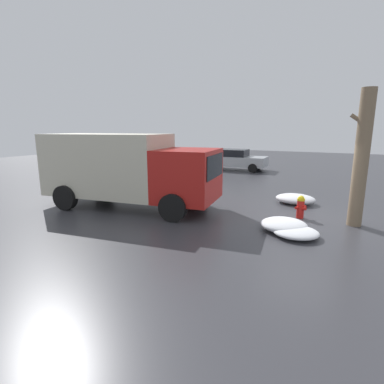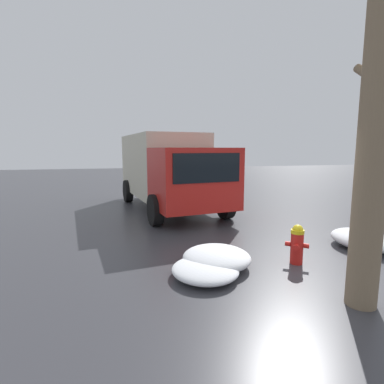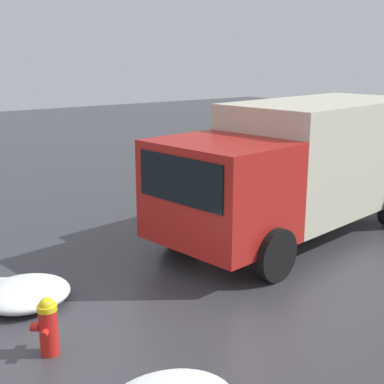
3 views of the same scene
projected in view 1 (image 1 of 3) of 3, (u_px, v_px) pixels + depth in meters
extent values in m
plane|color=#38383D|center=(300.00, 218.00, 9.87)|extent=(60.00, 60.00, 0.00)
cylinder|color=red|center=(300.00, 209.00, 9.81)|extent=(0.23, 0.23, 0.59)
cylinder|color=yellow|center=(301.00, 200.00, 9.74)|extent=(0.25, 0.25, 0.07)
sphere|color=yellow|center=(301.00, 199.00, 9.73)|extent=(0.20, 0.20, 0.20)
cylinder|color=red|center=(304.00, 208.00, 9.65)|extent=(0.15, 0.15, 0.11)
cylinder|color=red|center=(304.00, 207.00, 9.86)|extent=(0.13, 0.13, 0.09)
cylinder|color=red|center=(297.00, 208.00, 9.73)|extent=(0.13, 0.13, 0.09)
cylinder|color=#7F6B51|center=(361.00, 159.00, 8.73)|extent=(0.41, 0.41, 4.02)
cylinder|color=#7F6B51|center=(359.00, 120.00, 8.58)|extent=(0.47, 0.11, 0.38)
cube|color=red|center=(188.00, 175.00, 10.26)|extent=(2.21, 2.53, 1.75)
cube|color=black|center=(215.00, 166.00, 9.87)|extent=(0.31, 1.89, 0.77)
cube|color=beige|center=(108.00, 164.00, 11.24)|extent=(4.76, 2.91, 2.25)
cylinder|color=black|center=(196.00, 193.00, 11.52)|extent=(0.93, 0.41, 0.90)
cylinder|color=black|center=(173.00, 208.00, 9.42)|extent=(0.93, 0.41, 0.90)
cylinder|color=black|center=(103.00, 186.00, 12.89)|extent=(0.93, 0.41, 0.90)
cylinder|color=black|center=(65.00, 198.00, 10.79)|extent=(0.93, 0.41, 0.90)
cube|color=#ADB2B7|center=(235.00, 161.00, 21.24)|extent=(4.51, 2.17, 0.66)
cube|color=black|center=(232.00, 153.00, 21.21)|extent=(2.21, 1.80, 0.48)
cylinder|color=black|center=(259.00, 165.00, 21.55)|extent=(0.61, 0.24, 0.60)
cylinder|color=black|center=(253.00, 168.00, 19.87)|extent=(0.61, 0.24, 0.60)
cylinder|color=black|center=(219.00, 163.00, 22.75)|extent=(0.61, 0.24, 0.60)
cylinder|color=black|center=(210.00, 166.00, 21.07)|extent=(0.61, 0.24, 0.60)
ellipsoid|color=white|center=(295.00, 199.00, 11.75)|extent=(1.50, 1.20, 0.37)
ellipsoid|color=white|center=(284.00, 225.00, 8.61)|extent=(1.32, 1.26, 0.35)
ellipsoid|color=white|center=(296.00, 232.00, 8.16)|extent=(1.23, 1.15, 0.25)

